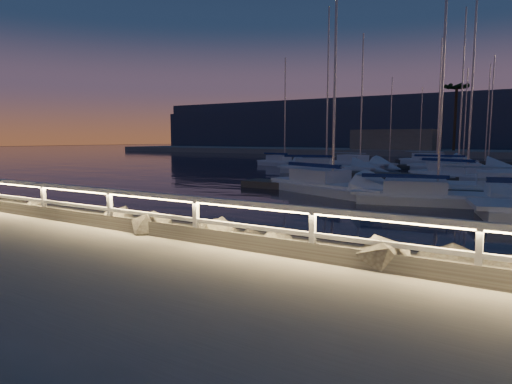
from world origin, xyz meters
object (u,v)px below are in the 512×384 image
Objects in this scene: sailboat_f at (464,175)px; sailboat_g at (455,167)px; sailboat_e at (358,163)px; sailboat_b at (330,185)px; sailboat_i at (283,162)px; sailboat_c at (432,195)px; sailboat_n at (435,161)px; sailboat_j at (324,168)px; guard_rail at (267,216)px.

sailboat_f is 0.96× the size of sailboat_g.
sailboat_e is at bearing 178.40° from sailboat_g.
sailboat_g is (3.01, 21.45, -0.02)m from sailboat_b.
sailboat_e is 8.13m from sailboat_i.
sailboat_c is 22.90m from sailboat_g.
sailboat_i is 0.82× the size of sailboat_n.
sailboat_n is (-6.42, 32.93, 0.05)m from sailboat_c.
sailboat_b is 5.77m from sailboat_c.
sailboat_n is (5.35, 10.14, -0.01)m from sailboat_e.
sailboat_j is at bearing 116.07° from sailboat_c.
guard_rail is 3.30× the size of sailboat_e.
sailboat_b is at bearing 153.91° from sailboat_c.
guard_rail is 15.88m from sailboat_b.
sailboat_f reaches higher than sailboat_i.
sailboat_n is at bearing 97.12° from guard_rail.
sailboat_f is at bearing 78.87° from sailboat_c.
sailboat_g reaches higher than sailboat_i.
sailboat_j is at bearing -90.24° from sailboat_n.
guard_rail is at bearing -105.58° from sailboat_c.
guard_rail is 13.78m from sailboat_c.
sailboat_e is 0.92× the size of sailboat_g.
sailboat_c is at bearing 10.60° from sailboat_b.
sailboat_c is 0.89× the size of sailboat_g.
sailboat_f is 21.35m from sailboat_i.
sailboat_f is at bearing -25.80° from sailboat_j.
sailboat_e is 0.94× the size of sailboat_n.
sailboat_b is 21.66m from sailboat_g.
sailboat_i is at bearing 123.33° from sailboat_j.
sailboat_j is 19.05m from sailboat_n.
sailboat_c is at bearing -39.47° from sailboat_e.
sailboat_e is (-11.77, 22.79, 0.06)m from sailboat_c.
sailboat_j is (7.81, -6.85, 0.03)m from sailboat_i.
sailboat_c is 1.11× the size of sailboat_i.
sailboat_n is at bearing 115.02° from sailboat_b.
sailboat_i is at bearing -148.10° from sailboat_e.
sailboat_g is (-2.62, 22.75, 0.03)m from sailboat_c.
guard_rail is 3.81× the size of sailboat_i.
sailboat_j is (-11.56, 2.11, 0.00)m from sailboat_f.
guard_rail is at bearing -48.67° from sailboat_i.
sailboat_i is at bearing 119.46° from sailboat_c.
sailboat_i is 17.56m from sailboat_n.
guard_rail is 40.20m from sailboat_i.
guard_rail is 30.66m from sailboat_j.
sailboat_b reaches higher than sailboat_f.
sailboat_e is at bearing 162.72° from sailboat_f.
sailboat_c is 33.55m from sailboat_n.
sailboat_g is 17.23m from sailboat_i.
sailboat_f is 1.21× the size of sailboat_i.
sailboat_e is 11.47m from sailboat_n.
sailboat_f is (0.16, 26.34, -0.92)m from guard_rail.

